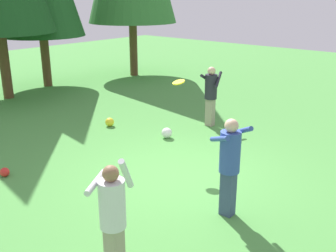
# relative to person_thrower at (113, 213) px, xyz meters

# --- Properties ---
(ground_plane) EXTENTS (40.00, 40.00, 0.00)m
(ground_plane) POSITION_rel_person_thrower_xyz_m (2.94, 1.32, -0.95)
(ground_plane) COLOR #4C9342
(person_thrower) EXTENTS (0.63, 0.64, 1.76)m
(person_thrower) POSITION_rel_person_thrower_xyz_m (0.00, 0.00, 0.00)
(person_thrower) COLOR gray
(person_thrower) RESTS_ON ground_plane
(person_catcher) EXTENTS (0.67, 0.63, 1.67)m
(person_catcher) POSITION_rel_person_thrower_xyz_m (6.03, 2.67, 0.04)
(person_catcher) COLOR gray
(person_catcher) RESTS_ON ground_plane
(person_bystander) EXTENTS (0.71, 0.74, 1.70)m
(person_bystander) POSITION_rel_person_thrower_xyz_m (2.28, -0.29, 0.06)
(person_bystander) COLOR #38476B
(person_bystander) RESTS_ON ground_plane
(frisbee) EXTENTS (0.36, 0.36, 0.10)m
(frisbee) POSITION_rel_person_thrower_xyz_m (3.55, 1.82, 0.83)
(frisbee) COLOR yellow
(ball_red) EXTENTS (0.19, 0.19, 0.19)m
(ball_red) POSITION_rel_person_thrower_xyz_m (0.57, 3.97, -0.85)
(ball_red) COLOR red
(ball_red) RESTS_ON ground_plane
(ball_white) EXTENTS (0.27, 0.27, 0.27)m
(ball_white) POSITION_rel_person_thrower_xyz_m (4.45, 2.93, -0.81)
(ball_white) COLOR white
(ball_white) RESTS_ON ground_plane
(ball_yellow) EXTENTS (0.25, 0.25, 0.25)m
(ball_yellow) POSITION_rel_person_thrower_xyz_m (4.13, 4.77, -0.83)
(ball_yellow) COLOR yellow
(ball_yellow) RESTS_ON ground_plane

